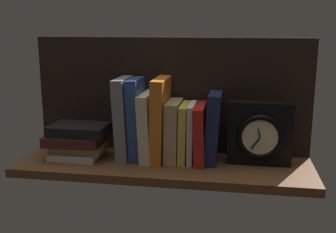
# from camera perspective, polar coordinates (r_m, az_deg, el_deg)

# --- Properties ---
(ground_plane) EXTENTS (0.88, 0.26, 0.03)m
(ground_plane) POSITION_cam_1_polar(r_m,az_deg,el_deg) (1.25, -0.59, -6.94)
(ground_plane) COLOR brown
(back_panel) EXTENTS (0.88, 0.01, 0.36)m
(back_panel) POSITION_cam_1_polar(r_m,az_deg,el_deg) (1.32, 0.37, 2.93)
(back_panel) COLOR black
(back_panel) RESTS_ON ground_plane
(book_gray_chess) EXTENTS (0.04, 0.14, 0.25)m
(book_gray_chess) POSITION_cam_1_polar(r_m,az_deg,el_deg) (1.27, -6.01, -0.21)
(book_gray_chess) COLOR gray
(book_gray_chess) RESTS_ON ground_plane
(book_blue_modern) EXTENTS (0.05, 0.12, 0.25)m
(book_blue_modern) POSITION_cam_1_polar(r_m,az_deg,el_deg) (1.26, -4.36, -0.31)
(book_blue_modern) COLOR #2D4C8E
(book_blue_modern) RESTS_ON ground_plane
(book_cream_twain) EXTENTS (0.04, 0.16, 0.20)m
(book_cream_twain) POSITION_cam_1_polar(r_m,az_deg,el_deg) (1.26, -2.73, -1.32)
(book_cream_twain) COLOR beige
(book_cream_twain) RESTS_ON ground_plane
(book_orange_pandolfini) EXTENTS (0.04, 0.16, 0.25)m
(book_orange_pandolfini) POSITION_cam_1_polar(r_m,az_deg,el_deg) (1.25, -1.07, -0.37)
(book_orange_pandolfini) COLOR orange
(book_orange_pandolfini) RESTS_ON ground_plane
(book_tan_shortstories) EXTENTS (0.04, 0.14, 0.18)m
(book_tan_shortstories) POSITION_cam_1_polar(r_m,az_deg,el_deg) (1.25, 0.75, -1.97)
(book_tan_shortstories) COLOR tan
(book_tan_shortstories) RESTS_ON ground_plane
(book_yellow_seinlanguage) EXTENTS (0.02, 0.13, 0.17)m
(book_yellow_seinlanguage) POSITION_cam_1_polar(r_m,az_deg,el_deg) (1.24, 2.27, -2.21)
(book_yellow_seinlanguage) COLOR gold
(book_yellow_seinlanguage) RESTS_ON ground_plane
(book_white_catcher) EXTENTS (0.02, 0.13, 0.17)m
(book_white_catcher) POSITION_cam_1_polar(r_m,az_deg,el_deg) (1.24, 3.30, -2.21)
(book_white_catcher) COLOR silver
(book_white_catcher) RESTS_ON ground_plane
(book_red_requiem) EXTENTS (0.04, 0.16, 0.17)m
(book_red_requiem) POSITION_cam_1_polar(r_m,az_deg,el_deg) (1.24, 4.51, -2.33)
(book_red_requiem) COLOR red
(book_red_requiem) RESTS_ON ground_plane
(book_navy_bierce) EXTENTS (0.05, 0.13, 0.21)m
(book_navy_bierce) POSITION_cam_1_polar(r_m,az_deg,el_deg) (1.23, 6.23, -1.56)
(book_navy_bierce) COLOR #192147
(book_navy_bierce) RESTS_ON ground_plane
(framed_clock) EXTENTS (0.19, 0.07, 0.19)m
(framed_clock) POSITION_cam_1_polar(r_m,az_deg,el_deg) (1.24, 12.54, -2.33)
(framed_clock) COLOR black
(framed_clock) RESTS_ON ground_plane
(book_stack_side) EXTENTS (0.19, 0.13, 0.11)m
(book_stack_side) POSITION_cam_1_polar(r_m,az_deg,el_deg) (1.30, -12.38, -3.25)
(book_stack_side) COLOR beige
(book_stack_side) RESTS_ON ground_plane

